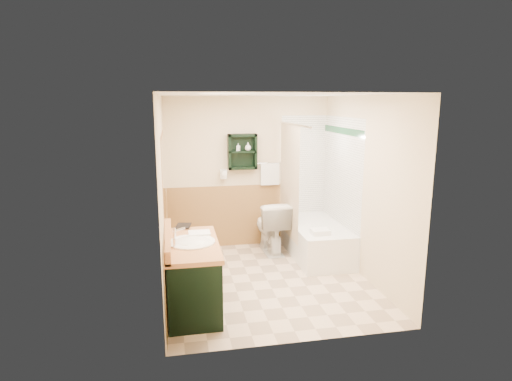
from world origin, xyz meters
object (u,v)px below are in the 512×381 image
(hair_dryer, at_px, (223,174))
(soap_bottle_a, at_px, (238,149))
(toilet, at_px, (271,227))
(vanity_book, at_px, (176,218))
(vanity, at_px, (193,276))
(soap_bottle_b, at_px, (248,147))
(bathtub, at_px, (316,240))
(wall_shelf, at_px, (242,152))

(hair_dryer, relative_size, soap_bottle_a, 2.06)
(hair_dryer, height_order, soap_bottle_a, soap_bottle_a)
(toilet, bearing_deg, vanity_book, 32.82)
(hair_dryer, xyz_separation_m, vanity_book, (-0.76, -1.36, -0.30))
(vanity, height_order, soap_bottle_b, soap_bottle_b)
(vanity, relative_size, vanity_book, 5.02)
(hair_dryer, relative_size, vanity_book, 0.98)
(bathtub, height_order, vanity_book, vanity_book)
(wall_shelf, distance_m, soap_bottle_a, 0.08)
(wall_shelf, distance_m, vanity, 2.46)
(vanity_book, bearing_deg, soap_bottle_b, 59.40)
(vanity, distance_m, soap_bottle_b, 2.52)
(bathtub, bearing_deg, vanity, -145.21)
(soap_bottle_b, bearing_deg, wall_shelf, 176.78)
(hair_dryer, xyz_separation_m, vanity, (-0.59, -2.00, -0.81))
(soap_bottle_a, bearing_deg, soap_bottle_b, 0.00)
(toilet, bearing_deg, soap_bottle_a, -36.06)
(vanity, height_order, soap_bottle_a, soap_bottle_a)
(wall_shelf, relative_size, soap_bottle_b, 4.37)
(hair_dryer, bearing_deg, vanity_book, -119.24)
(vanity, distance_m, bathtub, 2.34)
(vanity_book, bearing_deg, wall_shelf, 61.77)
(bathtub, distance_m, toilet, 0.73)
(toilet, relative_size, vanity_book, 3.36)
(bathtub, bearing_deg, soap_bottle_b, 145.64)
(soap_bottle_b, bearing_deg, vanity_book, -130.87)
(soap_bottle_a, distance_m, soap_bottle_b, 0.16)
(vanity, xyz_separation_m, soap_bottle_a, (0.83, 1.97, 1.20))
(soap_bottle_a, bearing_deg, toilet, -33.69)
(vanity, relative_size, soap_bottle_b, 9.75)
(hair_dryer, distance_m, bathtub, 1.76)
(wall_shelf, bearing_deg, vanity_book, -128.50)
(vanity_book, bearing_deg, toilet, 45.46)
(vanity, bearing_deg, hair_dryer, 73.46)
(wall_shelf, relative_size, soap_bottle_a, 4.72)
(toilet, distance_m, soap_bottle_b, 1.29)
(vanity, xyz_separation_m, vanity_book, (-0.17, 0.65, 0.51))
(bathtub, relative_size, vanity_book, 6.14)
(hair_dryer, distance_m, toilet, 1.11)
(hair_dryer, height_order, vanity, hair_dryer)
(vanity, height_order, toilet, toilet)
(toilet, xyz_separation_m, soap_bottle_a, (-0.46, 0.30, 1.19))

